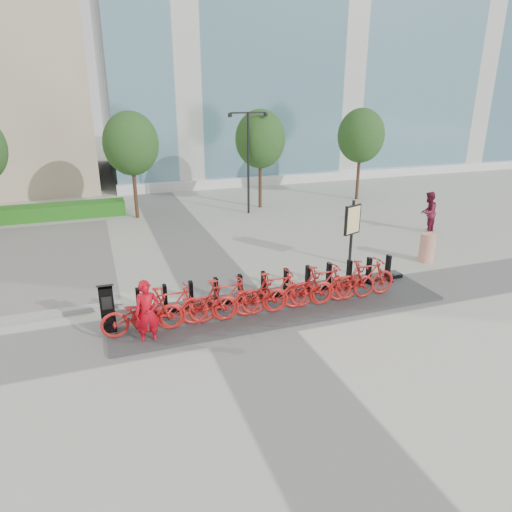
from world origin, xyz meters
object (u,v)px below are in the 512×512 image
object	(u,v)px
map_sign	(352,222)
worker_red	(147,313)
construction_barrel	(427,248)
kiosk	(107,308)
pedestrian	(428,212)
bike_0	(142,314)

from	to	relation	value
map_sign	worker_red	bearing A→B (deg)	-177.81
construction_barrel	kiosk	bearing A→B (deg)	-171.52
kiosk	worker_red	distance (m)	1.25
kiosk	worker_red	size ratio (longest dim) A/B	0.80
worker_red	pedestrian	world-z (taller)	pedestrian
kiosk	pedestrian	bearing A→B (deg)	21.38
bike_0	worker_red	size ratio (longest dim) A/B	1.23
bike_0	map_sign	size ratio (longest dim) A/B	0.87
pedestrian	construction_barrel	xyz separation A→B (m)	(-2.49, -3.05, -0.38)
map_sign	construction_barrel	bearing A→B (deg)	-35.31
construction_barrel	pedestrian	bearing A→B (deg)	50.81
pedestrian	kiosk	bearing A→B (deg)	-13.21
worker_red	pedestrian	xyz separation A→B (m)	(12.82, 5.59, 0.08)
pedestrian	map_sign	size ratio (longest dim) A/B	0.78
pedestrian	construction_barrel	world-z (taller)	pedestrian
kiosk	pedestrian	xyz separation A→B (m)	(13.72, 4.73, 0.19)
bike_0	kiosk	bearing A→B (deg)	62.98
pedestrian	map_sign	bearing A→B (deg)	-8.22
bike_0	kiosk	distance (m)	0.91
bike_0	kiosk	world-z (taller)	kiosk
bike_0	map_sign	distance (m)	8.20
kiosk	map_sign	xyz separation A→B (m)	(8.45, 2.38, 0.83)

